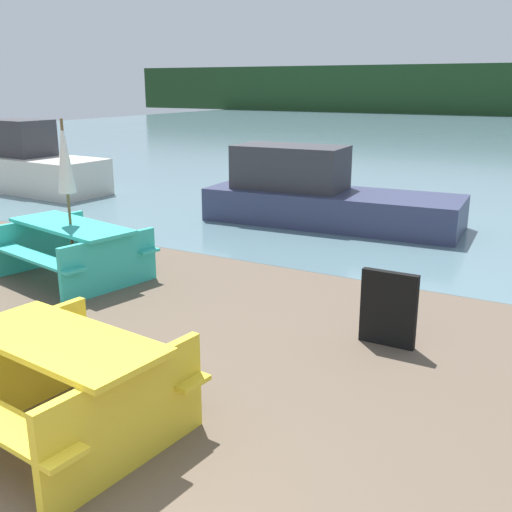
{
  "coord_description": "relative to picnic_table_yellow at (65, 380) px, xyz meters",
  "views": [
    {
      "loc": [
        2.66,
        -1.14,
        2.48
      ],
      "look_at": [
        -0.12,
        3.76,
        0.85
      ],
      "focal_mm": 42.0,
      "sensor_mm": 36.0,
      "label": 1
    }
  ],
  "objects": [
    {
      "name": "picnic_table_yellow",
      "position": [
        0.0,
        0.0,
        0.0
      ],
      "size": [
        1.69,
        1.54,
        0.78
      ],
      "rotation": [
        0.0,
        0.0,
        -0.11
      ],
      "color": "yellow",
      "rests_on": "ground_plane"
    },
    {
      "name": "picnic_table_teal",
      "position": [
        -2.75,
        2.72,
        -0.02
      ],
      "size": [
        2.11,
        1.72,
        0.73
      ],
      "rotation": [
        0.0,
        0.0,
        -0.2
      ],
      "color": "#33B7A8",
      "rests_on": "ground_plane"
    },
    {
      "name": "umbrella_white",
      "position": [
        -2.75,
        2.72,
        1.11
      ],
      "size": [
        0.23,
        0.23,
        2.06
      ],
      "color": "brown",
      "rests_on": "ground_plane"
    },
    {
      "name": "boat",
      "position": [
        -1.25,
        7.3,
        0.04
      ],
      "size": [
        4.67,
        1.83,
        1.39
      ],
      "rotation": [
        0.0,
        0.0,
        0.07
      ],
      "color": "#333856",
      "rests_on": "water"
    },
    {
      "name": "boat_second",
      "position": [
        -8.45,
        7.07,
        0.15
      ],
      "size": [
        3.41,
        1.58,
        1.66
      ],
      "rotation": [
        0.0,
        0.0,
        -0.05
      ],
      "color": "beige",
      "rests_on": "water"
    },
    {
      "name": "signboard",
      "position": [
        1.5,
        2.71,
        -0.09
      ],
      "size": [
        0.55,
        0.08,
        0.75
      ],
      "color": "black",
      "rests_on": "ground_plane"
    }
  ]
}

